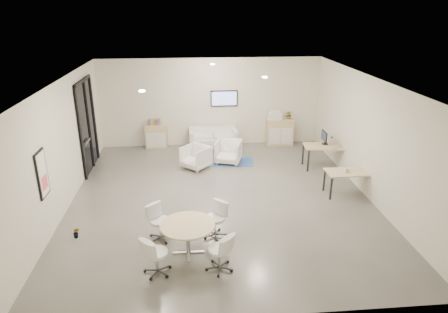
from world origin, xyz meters
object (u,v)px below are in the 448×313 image
sideboard_left (156,136)px  desk_rear (326,148)px  round_table (188,228)px  sideboard_right (280,132)px  desk_front (350,174)px  loveseat (213,139)px  armchair_right (228,151)px  armchair_left (196,156)px

sideboard_left → desk_rear: (5.56, -2.38, 0.22)m
sideboard_left → round_table: bearing=-80.7°
sideboard_right → desk_front: size_ratio=0.75×
loveseat → desk_rear: size_ratio=1.19×
armchair_right → loveseat: bearing=123.3°
sideboard_right → loveseat: size_ratio=0.56×
round_table → sideboard_left: bearing=99.3°
armchair_left → desk_rear: size_ratio=0.54×
loveseat → armchair_right: bearing=-76.2°
desk_rear → sideboard_left: bearing=162.7°
armchair_right → round_table: size_ratio=0.73×
loveseat → armchair_left: (-0.67, -1.85, 0.05)m
sideboard_left → armchair_left: size_ratio=1.10×
armchair_right → sideboard_left: bearing=163.2°
desk_rear → round_table: desk_rear is taller
sideboard_left → loveseat: (2.06, -0.21, -0.08)m
sideboard_right → desk_rear: size_ratio=0.67×
desk_front → round_table: bearing=-152.3°
sideboard_right → round_table: sideboard_right is taller
desk_front → armchair_left: bearing=150.0°
armchair_left → armchair_right: size_ratio=0.96×
sideboard_right → round_table: 7.61m
sideboard_left → desk_rear: size_ratio=0.60×
armchair_left → desk_rear: (4.17, -0.32, 0.26)m
armchair_left → round_table: (-0.28, -4.75, 0.21)m
armchair_right → round_table: bearing=-87.4°
round_table → armchair_right: bearing=75.0°
sideboard_right → armchair_left: 3.77m
desk_rear → desk_front: 1.99m
sideboard_left → loveseat: bearing=-5.8°
sideboard_left → loveseat: sideboard_left is taller
desk_rear → armchair_left: bearing=-178.5°
round_table → sideboard_right: bearing=62.9°
sideboard_left → sideboard_right: bearing=-0.5°
loveseat → round_table: 6.67m
loveseat → armchair_right: armchair_right is taller
sideboard_right → sideboard_left: bearing=179.5°
armchair_left → round_table: bearing=-51.1°
armchair_left → sideboard_left: bearing=166.2°
sideboard_right → desk_rear: sideboard_right is taller
sideboard_left → round_table: 6.90m
sideboard_left → desk_front: bearing=-38.2°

